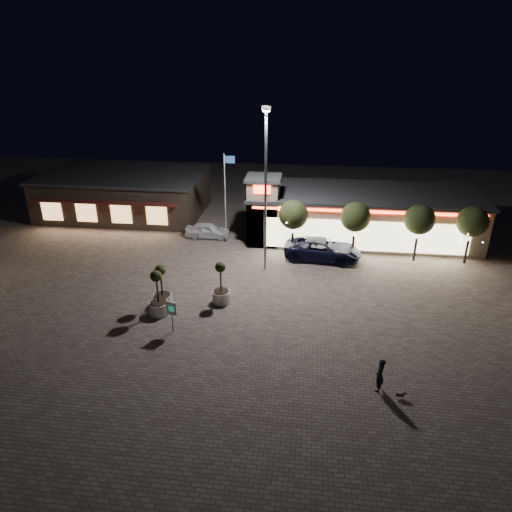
# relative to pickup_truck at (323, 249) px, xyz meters

# --- Properties ---
(ground) EXTENTS (90.00, 90.00, 0.00)m
(ground) POSITION_rel_pickup_truck_xyz_m (-6.52, -10.40, -0.87)
(ground) COLOR #73675D
(ground) RESTS_ON ground
(retail_building) EXTENTS (20.40, 8.40, 6.10)m
(retail_building) POSITION_rel_pickup_truck_xyz_m (2.98, 5.42, 1.34)
(retail_building) COLOR gray
(retail_building) RESTS_ON ground
(restaurant_building) EXTENTS (16.40, 11.00, 4.30)m
(restaurant_building) POSITION_rel_pickup_truck_xyz_m (-20.52, 9.57, 1.29)
(restaurant_building) COLOR #382D23
(restaurant_building) RESTS_ON ground
(floodlight_pole) EXTENTS (0.60, 0.40, 12.38)m
(floodlight_pole) POSITION_rel_pickup_truck_xyz_m (-4.52, -2.40, 6.15)
(floodlight_pole) COLOR gray
(floodlight_pole) RESTS_ON ground
(flagpole) EXTENTS (0.95, 0.10, 8.00)m
(flagpole) POSITION_rel_pickup_truck_xyz_m (-8.43, 2.60, 3.88)
(flagpole) COLOR white
(flagpole) RESTS_ON ground
(string_tree_a) EXTENTS (2.42, 2.42, 4.79)m
(string_tree_a) POSITION_rel_pickup_truck_xyz_m (-2.52, 0.60, 2.69)
(string_tree_a) COLOR #332319
(string_tree_a) RESTS_ON ground
(string_tree_b) EXTENTS (2.42, 2.42, 4.79)m
(string_tree_b) POSITION_rel_pickup_truck_xyz_m (2.48, 0.60, 2.69)
(string_tree_b) COLOR #332319
(string_tree_b) RESTS_ON ground
(string_tree_c) EXTENTS (2.42, 2.42, 4.79)m
(string_tree_c) POSITION_rel_pickup_truck_xyz_m (7.48, 0.60, 2.69)
(string_tree_c) COLOR #332319
(string_tree_c) RESTS_ON ground
(string_tree_d) EXTENTS (2.42, 2.42, 4.79)m
(string_tree_d) POSITION_rel_pickup_truck_xyz_m (11.48, 0.60, 2.69)
(string_tree_d) COLOR #332319
(string_tree_d) RESTS_ON ground
(pickup_truck) EXTENTS (6.49, 3.46, 1.74)m
(pickup_truck) POSITION_rel_pickup_truck_xyz_m (0.00, 0.00, 0.00)
(pickup_truck) COLOR black
(pickup_truck) RESTS_ON ground
(white_sedan) EXTENTS (4.10, 1.68, 1.39)m
(white_sedan) POSITION_rel_pickup_truck_xyz_m (-10.44, 3.60, -0.17)
(white_sedan) COLOR white
(white_sedan) RESTS_ON ground
(pedestrian) EXTENTS (0.63, 0.77, 1.84)m
(pedestrian) POSITION_rel_pickup_truck_xyz_m (2.64, -15.87, 0.05)
(pedestrian) COLOR black
(pedestrian) RESTS_ON ground
(dog) EXTENTS (0.52, 0.19, 0.28)m
(dog) POSITION_rel_pickup_truck_xyz_m (3.71, -16.38, -0.59)
(dog) COLOR #59514C
(dog) RESTS_ON ground
(planter_left) EXTENTS (1.23, 1.23, 3.03)m
(planter_left) POSITION_rel_pickup_truck_xyz_m (-10.75, -9.00, 0.07)
(planter_left) COLOR silver
(planter_left) RESTS_ON ground
(planter_mid) EXTENTS (1.27, 1.27, 3.13)m
(planter_mid) POSITION_rel_pickup_truck_xyz_m (-10.67, -10.05, 0.10)
(planter_mid) COLOR silver
(planter_mid) RESTS_ON ground
(planter_right) EXTENTS (1.22, 1.22, 3.01)m
(planter_right) POSITION_rel_pickup_truck_xyz_m (-6.94, -8.03, 0.06)
(planter_right) COLOR silver
(planter_right) RESTS_ON ground
(valet_sign) EXTENTS (0.67, 0.20, 2.04)m
(valet_sign) POSITION_rel_pickup_truck_xyz_m (-9.20, -11.94, 0.56)
(valet_sign) COLOR gray
(valet_sign) RESTS_ON ground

